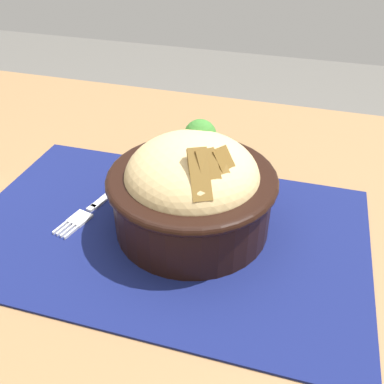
% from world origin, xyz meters
% --- Properties ---
extents(table, '(1.17, 0.81, 0.73)m').
position_xyz_m(table, '(0.00, 0.00, 0.66)').
color(table, olive).
rests_on(table, ground_plane).
extents(placemat, '(0.48, 0.31, 0.00)m').
position_xyz_m(placemat, '(0.01, 0.01, 0.74)').
color(placemat, '#11194C').
rests_on(placemat, table).
extents(bowl, '(0.20, 0.20, 0.13)m').
position_xyz_m(bowl, '(-0.02, -0.01, 0.79)').
color(bowl, black).
rests_on(bowl, placemat).
extents(fork, '(0.04, 0.14, 0.00)m').
position_xyz_m(fork, '(0.11, 0.00, 0.74)').
color(fork, silver).
rests_on(fork, placemat).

